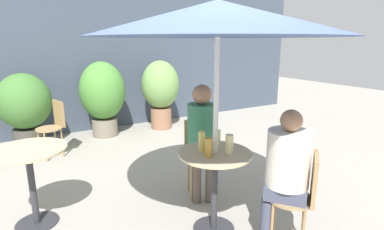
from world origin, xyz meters
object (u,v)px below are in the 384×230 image
seated_person_0 (285,168)px  beer_glass_1 (229,144)px  beer_glass_0 (209,147)px  cafe_table_far (30,169)px  bistro_chair_1 (199,150)px  beer_glass_3 (202,141)px  potted_plant_0 (25,105)px  potted_plant_1 (103,94)px  umbrella (218,19)px  potted_plant_2 (160,89)px  cafe_table_near (215,174)px  seated_person_1 (202,132)px  beer_glass_2 (217,139)px  bistro_chair_3 (54,123)px  bistro_chair_0 (301,192)px

seated_person_0 → beer_glass_1: seated_person_0 is taller
seated_person_0 → beer_glass_0: 0.64m
cafe_table_far → bistro_chair_1: 1.69m
beer_glass_3 → potted_plant_0: bearing=111.3°
cafe_table_far → potted_plant_1: bearing=62.4°
bistro_chair_1 → beer_glass_1: size_ratio=5.05×
seated_person_0 → beer_glass_1: size_ratio=7.13×
seated_person_0 → umbrella: bearing=-90.0°
potted_plant_0 → umbrella: (1.37, -3.39, 1.16)m
beer_glass_0 → beer_glass_1: (0.20, -0.02, 0.00)m
beer_glass_3 → potted_plant_1: size_ratio=0.13×
potted_plant_2 → umbrella: (-0.98, -3.31, 1.07)m
cafe_table_near → beer_glass_1: (0.09, -0.08, 0.29)m
seated_person_1 → umbrella: 1.26m
bistro_chair_1 → umbrella: 1.54m
beer_glass_1 → potted_plant_2: bearing=75.3°
beer_glass_0 → beer_glass_2: bearing=39.1°
potted_plant_1 → cafe_table_near: bearing=-87.9°
cafe_table_near → beer_glass_0: 0.31m
bistro_chair_1 → potted_plant_1: size_ratio=0.62×
bistro_chair_3 → beer_glass_3: bearing=2.6°
bistro_chair_3 → seated_person_1: bearing=12.6°
seated_person_1 → beer_glass_1: 0.65m
cafe_table_far → beer_glass_1: beer_glass_1 is taller
cafe_table_far → seated_person_1: bearing=-12.7°
cafe_table_near → seated_person_0: 0.61m
beer_glass_0 → seated_person_0: bearing=-40.0°
cafe_table_far → beer_glass_0: size_ratio=4.61×
beer_glass_1 → potted_plant_1: bearing=93.6°
bistro_chair_0 → seated_person_1: size_ratio=0.66×
beer_glass_2 → potted_plant_0: (-1.45, 3.29, -0.13)m
bistro_chair_1 → beer_glass_2: 0.70m
bistro_chair_3 → umbrella: bearing=3.5°
bistro_chair_3 → umbrella: umbrella is taller
bistro_chair_1 → potted_plant_1: bearing=119.0°
cafe_table_far → potted_plant_1: potted_plant_1 is taller
beer_glass_0 → potted_plant_2: potted_plant_2 is taller
seated_person_0 → potted_plant_2: (0.61, 3.77, 0.09)m
bistro_chair_0 → seated_person_0: size_ratio=0.71×
potted_plant_0 → potted_plant_1: (1.24, -0.01, 0.07)m
beer_glass_3 → umbrella: size_ratio=0.09×
bistro_chair_0 → beer_glass_3: bearing=-89.3°
cafe_table_far → bistro_chair_0: bearing=-38.5°
bistro_chair_0 → potted_plant_1: size_ratio=0.62×
seated_person_1 → beer_glass_1: size_ratio=7.60×
cafe_table_far → seated_person_1: size_ratio=0.60×
cafe_table_far → beer_glass_3: size_ratio=4.17×
cafe_table_near → bistro_chair_1: 0.73m
beer_glass_1 → potted_plant_1: size_ratio=0.12×
beer_glass_3 → potted_plant_0: potted_plant_0 is taller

